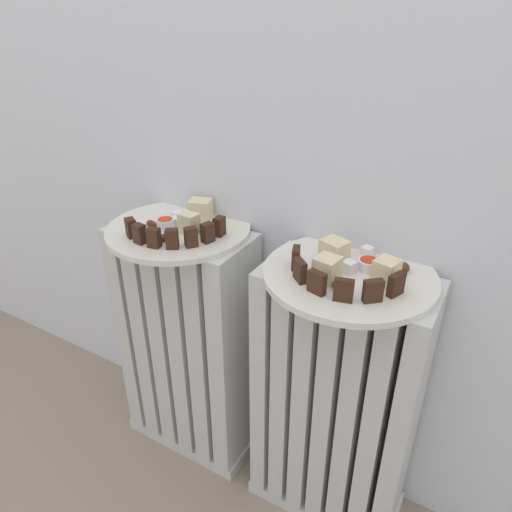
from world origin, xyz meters
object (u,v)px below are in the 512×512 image
Objects in this scene: radiator_right at (335,404)px; jam_bowl_right at (369,264)px; plate_left at (179,229)px; plate_right at (349,275)px; jam_bowl_left at (165,223)px; radiator_left at (189,346)px; fork at (165,219)px.

radiator_right is 15.74× the size of jam_bowl_right.
jam_bowl_right is at bearing 3.66° from plate_left.
plate_right is 0.04m from jam_bowl_right.
plate_right is at bearing 3.29° from jam_bowl_left.
radiator_left is 5.98× the size of fork.
jam_bowl_left is 0.43m from jam_bowl_right.
fork is (-0.43, 0.01, 0.01)m from plate_right.
radiator_right is 16.21× the size of jam_bowl_left.
jam_bowl_right reaches higher than fork.
radiator_left is at bearing -15.32° from fork.
plate_left and plate_right have the same top height.
jam_bowl_right is (0.03, 0.03, 0.33)m from radiator_right.
fork is at bearing 178.22° from radiator_right.
radiator_left is 0.39m from radiator_right.
plate_left is at bearing -176.34° from jam_bowl_right.
radiator_left is 1.98× the size of plate_right.
plate_right is at bearing -63.43° from radiator_right.
jam_bowl_right is (0.41, 0.03, 0.02)m from plate_left.
jam_bowl_left is 0.97× the size of jam_bowl_right.
jam_bowl_left is (-0.02, -0.02, 0.34)m from radiator_left.
radiator_left is 1.00× the size of radiator_right.
plate_left is 8.18× the size of jam_bowl_left.
plate_left is at bearing -180.00° from radiator_right.
radiator_right is at bearing -133.97° from jam_bowl_right.
radiator_right is (0.39, 0.00, 0.00)m from radiator_left.
jam_bowl_left is at bearing -176.71° from plate_right.
plate_right is 0.40m from jam_bowl_left.
jam_bowl_left is 0.05m from fork.
jam_bowl_left is at bearing -173.39° from jam_bowl_right.
jam_bowl_right reaches higher than plate_right.
radiator_left is 0.34m from jam_bowl_left.
plate_left is at bearing 180.00° from plate_right.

